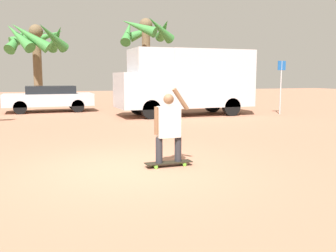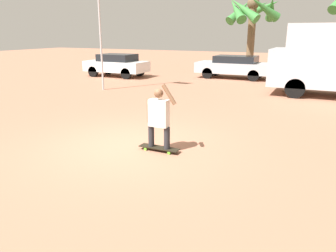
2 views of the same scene
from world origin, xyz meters
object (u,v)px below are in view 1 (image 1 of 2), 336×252
Objects in this scene: person_skateboarder at (169,124)px; camper_van at (187,80)px; palm_tree_near_van at (147,36)px; street_sign at (281,80)px; skateboard at (169,163)px; palm_tree_center_background at (36,41)px; parked_car_silver at (49,98)px.

camper_van reaches higher than person_skateboarder.
person_skateboarder is 0.24× the size of camper_van.
palm_tree_near_van is 2.24× the size of street_sign.
skateboard is 18.30m from palm_tree_near_van.
palm_tree_near_van reaches higher than palm_tree_center_background.
palm_tree_center_background is at bearing 122.49° from camper_van.
person_skateboarder is 18.13m from palm_tree_near_van.
palm_tree_near_van is at bearing 74.37° from person_skateboarder.
person_skateboarder is 12.03m from street_sign.
parked_car_silver is 6.95m from palm_tree_center_background.
street_sign is at bearing -13.16° from camper_van.
palm_tree_near_van is at bearing 74.37° from skateboard.
camper_van reaches higher than street_sign.
parked_car_silver is 0.77× the size of palm_tree_near_van.
palm_tree_center_background is at bearing 162.42° from palm_tree_near_van.
palm_tree_center_background is at bearing 96.18° from skateboard.
skateboard is at bearing -82.68° from parked_car_silver.
person_skateboarder reaches higher than skateboard.
skateboard is at bearing -83.82° from palm_tree_center_background.
camper_van is 1.43× the size of parked_car_silver.
palm_tree_center_background reaches higher than skateboard.
street_sign reaches higher than skateboard.
parked_car_silver is at bearing -86.31° from palm_tree_center_background.
skateboard is at bearing -105.63° from palm_tree_near_van.
street_sign reaches higher than person_skateboarder.
parked_car_silver is 0.83× the size of palm_tree_center_background.
palm_tree_center_background reaches higher than parked_car_silver.
palm_tree_center_background is 2.08× the size of street_sign.
parked_car_silver is 8.42m from palm_tree_near_van.
palm_tree_center_background is (-6.42, 10.08, 2.47)m from camper_van.
parked_car_silver reaches higher than skateboard.
person_skateboarder is at bearing -83.82° from palm_tree_center_background.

